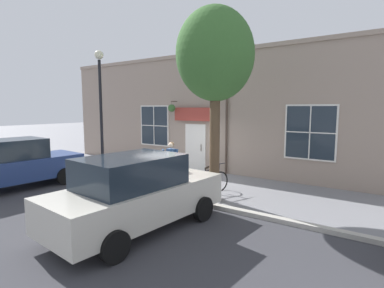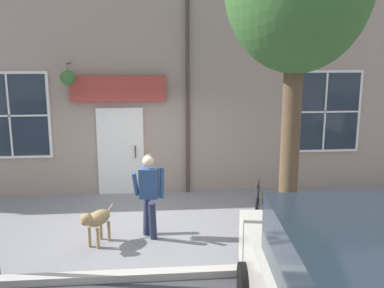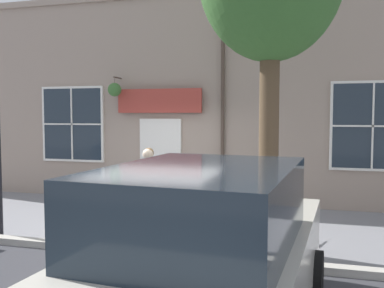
# 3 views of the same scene
# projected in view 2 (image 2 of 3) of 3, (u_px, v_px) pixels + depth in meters

# --- Properties ---
(ground_plane) EXTENTS (90.00, 90.00, 0.00)m
(ground_plane) POSITION_uv_depth(u_px,v_px,m) (147.00, 227.00, 8.42)
(ground_plane) COLOR gray
(storefront_facade) EXTENTS (0.95, 18.00, 5.29)m
(storefront_facade) POSITION_uv_depth(u_px,v_px,m) (146.00, 84.00, 10.16)
(storefront_facade) COLOR gray
(storefront_facade) RESTS_ON ground_plane
(pedestrian_walking) EXTENTS (0.64, 0.59, 1.58)m
(pedestrian_walking) POSITION_uv_depth(u_px,v_px,m) (149.00, 189.00, 7.78)
(pedestrian_walking) COLOR #282D47
(pedestrian_walking) RESTS_ON ground_plane
(dog_on_leash) EXTENTS (0.89, 0.54, 0.73)m
(dog_on_leash) POSITION_uv_depth(u_px,v_px,m) (96.00, 220.00, 7.50)
(dog_on_leash) COLOR #997A51
(dog_on_leash) RESTS_ON ground_plane
(leaning_bicycle) EXTENTS (1.71, 0.39, 1.00)m
(leaning_bicycle) POSITION_uv_depth(u_px,v_px,m) (260.00, 222.00, 7.67)
(leaning_bicycle) COLOR black
(leaning_bicycle) RESTS_ON ground_plane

